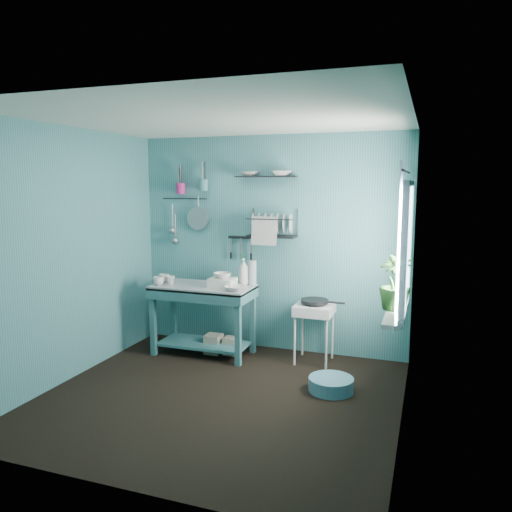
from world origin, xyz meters
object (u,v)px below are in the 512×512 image
(mug_right, at_px, (164,278))
(colander, at_px, (198,218))
(mug_left, at_px, (158,281))
(potted_plant, at_px, (395,283))
(hotplate_stand, at_px, (314,333))
(dish_rack, at_px, (272,223))
(soap_bottle, at_px, (244,272))
(mug_mid, at_px, (171,280))
(floor_basin, at_px, (331,384))
(storage_tin_small, at_px, (230,346))
(work_counter, at_px, (203,320))
(wash_tub, at_px, (222,283))
(storage_tin_large, at_px, (214,344))
(frying_pan, at_px, (315,301))
(utensil_cup_teal, at_px, (204,185))
(water_bottle, at_px, (253,273))
(utensil_cup_magenta, at_px, (181,188))

(mug_right, xyz_separation_m, colander, (0.25, 0.42, 0.68))
(mug_left, height_order, potted_plant, potted_plant)
(hotplate_stand, distance_m, dish_rack, 1.31)
(soap_bottle, height_order, potted_plant, potted_plant)
(hotplate_stand, xyz_separation_m, dish_rack, (-0.54, 0.18, 1.18))
(mug_right, relative_size, dish_rack, 0.22)
(mug_mid, xyz_separation_m, colander, (0.13, 0.48, 0.68))
(hotplate_stand, height_order, floor_basin, hotplate_stand)
(hotplate_stand, height_order, storage_tin_small, hotplate_stand)
(mug_right, xyz_separation_m, soap_bottle, (0.92, 0.20, 0.10))
(work_counter, bearing_deg, mug_right, -171.37)
(work_counter, distance_m, colander, 1.23)
(wash_tub, xyz_separation_m, floor_basin, (1.34, -0.54, -0.79))
(mug_mid, bearing_deg, work_counter, 8.97)
(dish_rack, xyz_separation_m, storage_tin_large, (-0.61, -0.29, -1.40))
(hotplate_stand, xyz_separation_m, floor_basin, (0.33, -0.72, -0.26))
(dish_rack, bearing_deg, colander, -176.17)
(hotplate_stand, xyz_separation_m, frying_pan, (0.00, 0.00, 0.36))
(work_counter, height_order, mug_mid, mug_mid)
(mug_right, relative_size, floor_basin, 0.29)
(utensil_cup_teal, bearing_deg, frying_pan, -9.11)
(colander, height_order, storage_tin_large, colander)
(soap_bottle, bearing_deg, floor_basin, -33.02)
(water_bottle, xyz_separation_m, potted_plant, (1.62, -0.75, 0.13))
(hotplate_stand, bearing_deg, potted_plant, -29.27)
(soap_bottle, distance_m, hotplate_stand, 1.05)
(utensil_cup_magenta, height_order, storage_tin_small, utensil_cup_magenta)
(utensil_cup_teal, distance_m, floor_basin, 2.73)
(utensil_cup_magenta, relative_size, storage_tin_large, 0.59)
(soap_bottle, height_order, utensil_cup_teal, utensil_cup_teal)
(work_counter, relative_size, soap_bottle, 3.80)
(mug_right, height_order, floor_basin, mug_right)
(water_bottle, distance_m, utensil_cup_teal, 1.21)
(work_counter, distance_m, storage_tin_large, 0.31)
(soap_bottle, distance_m, utensil_cup_magenta, 1.30)
(utensil_cup_magenta, height_order, colander, utensil_cup_magenta)
(work_counter, height_order, mug_left, mug_left)
(utensil_cup_magenta, distance_m, potted_plant, 2.87)
(potted_plant, bearing_deg, hotplate_stand, 141.83)
(potted_plant, bearing_deg, water_bottle, 155.15)
(mug_right, relative_size, storage_tin_small, 0.61)
(soap_bottle, relative_size, utensil_cup_teal, 2.30)
(utensil_cup_magenta, relative_size, colander, 0.46)
(storage_tin_large, bearing_deg, mug_left, -160.10)
(potted_plant, distance_m, storage_tin_small, 2.17)
(mug_right, height_order, colander, colander)
(wash_tub, bearing_deg, soap_bottle, 52.31)
(mug_mid, distance_m, wash_tub, 0.63)
(hotplate_stand, xyz_separation_m, storage_tin_large, (-1.16, -0.11, -0.21))
(colander, bearing_deg, utensil_cup_magenta, -171.87)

